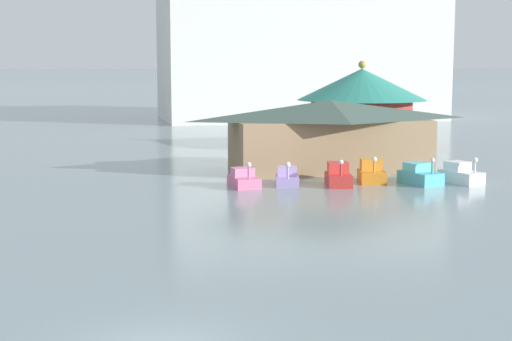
% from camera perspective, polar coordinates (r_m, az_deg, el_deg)
% --- Properties ---
extents(pedal_boat_pink, '(1.73, 2.55, 1.68)m').
position_cam_1_polar(pedal_boat_pink, '(47.58, -0.91, -0.66)').
color(pedal_boat_pink, pink).
rests_on(pedal_boat_pink, ground).
extents(pedal_boat_lavender, '(1.98, 2.87, 1.61)m').
position_cam_1_polar(pedal_boat_lavender, '(48.46, 2.31, -0.54)').
color(pedal_boat_lavender, '#B299D8').
rests_on(pedal_boat_lavender, ground).
extents(pedal_boat_red, '(1.91, 2.71, 1.76)m').
position_cam_1_polar(pedal_boat_red, '(48.41, 6.10, -0.44)').
color(pedal_boat_red, red).
rests_on(pedal_boat_red, ground).
extents(pedal_boat_orange, '(2.01, 2.48, 1.77)m').
position_cam_1_polar(pedal_boat_orange, '(50.04, 8.52, -0.19)').
color(pedal_boat_orange, orange).
rests_on(pedal_boat_orange, ground).
extents(pedal_boat_cyan, '(2.28, 3.04, 1.80)m').
position_cam_1_polar(pedal_boat_cyan, '(49.86, 11.99, -0.36)').
color(pedal_boat_cyan, '#4CB7CC').
rests_on(pedal_boat_cyan, ground).
extents(pedal_boat_white, '(2.28, 3.08, 1.77)m').
position_cam_1_polar(pedal_boat_white, '(50.90, 14.84, -0.28)').
color(pedal_boat_white, white).
rests_on(pedal_boat_white, ground).
extents(boathouse, '(14.76, 6.41, 5.00)m').
position_cam_1_polar(boathouse, '(54.83, 5.49, 2.70)').
color(boathouse, '#9E7F5B').
rests_on(boathouse, ground).
extents(green_roof_pavilion, '(11.57, 11.57, 7.79)m').
position_cam_1_polar(green_roof_pavilion, '(70.00, 7.79, 4.92)').
color(green_roof_pavilion, '#993328').
rests_on(green_roof_pavilion, ground).
extents(background_building_block, '(37.49, 18.37, 18.95)m').
position_cam_1_polar(background_building_block, '(106.34, 3.16, 8.96)').
color(background_building_block, silver).
rests_on(background_building_block, ground).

